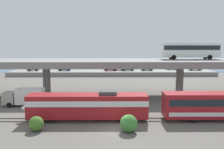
{
  "coord_description": "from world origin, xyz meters",
  "views": [
    {
      "loc": [
        -0.71,
        -29.18,
        10.63
      ],
      "look_at": [
        -0.25,
        23.42,
        4.03
      ],
      "focal_mm": 39.05,
      "sensor_mm": 36.0,
      "label": 1
    }
  ],
  "objects_px": {
    "parked_car_3": "(147,68)",
    "parked_car_4": "(127,68)",
    "parked_car_0": "(110,69)",
    "parked_car_1": "(172,67)",
    "transit_bus_on_overpass": "(190,50)",
    "parked_car_6": "(33,68)",
    "parked_car_5": "(195,68)",
    "parked_car_2": "(65,68)",
    "parked_car_7": "(119,68)",
    "service_truck_west": "(25,97)",
    "train_locomotive": "(82,105)"
  },
  "relations": [
    {
      "from": "transit_bus_on_overpass",
      "to": "parked_car_6",
      "type": "bearing_deg",
      "value": -36.91
    },
    {
      "from": "train_locomotive",
      "to": "parked_car_4",
      "type": "relative_size",
      "value": 3.95
    },
    {
      "from": "transit_bus_on_overpass",
      "to": "parked_car_6",
      "type": "relative_size",
      "value": 2.98
    },
    {
      "from": "train_locomotive",
      "to": "parked_car_5",
      "type": "distance_m",
      "value": 61.35
    },
    {
      "from": "service_truck_west",
      "to": "parked_car_7",
      "type": "bearing_deg",
      "value": -111.86
    },
    {
      "from": "parked_car_4",
      "to": "parked_car_6",
      "type": "height_order",
      "value": "same"
    },
    {
      "from": "parked_car_6",
      "to": "parked_car_5",
      "type": "bearing_deg",
      "value": 0.78
    },
    {
      "from": "transit_bus_on_overpass",
      "to": "parked_car_2",
      "type": "bearing_deg",
      "value": -45.01
    },
    {
      "from": "parked_car_0",
      "to": "parked_car_6",
      "type": "distance_m",
      "value": 26.69
    },
    {
      "from": "train_locomotive",
      "to": "parked_car_6",
      "type": "relative_size",
      "value": 4.39
    },
    {
      "from": "parked_car_5",
      "to": "service_truck_west",
      "type": "bearing_deg",
      "value": -135.7
    },
    {
      "from": "service_truck_west",
      "to": "parked_car_4",
      "type": "height_order",
      "value": "service_truck_west"
    },
    {
      "from": "parked_car_5",
      "to": "transit_bus_on_overpass",
      "type": "bearing_deg",
      "value": -111.2
    },
    {
      "from": "transit_bus_on_overpass",
      "to": "parked_car_5",
      "type": "distance_m",
      "value": 36.48
    },
    {
      "from": "parked_car_2",
      "to": "parked_car_1",
      "type": "bearing_deg",
      "value": -174.96
    },
    {
      "from": "parked_car_2",
      "to": "parked_car_5",
      "type": "distance_m",
      "value": 45.41
    },
    {
      "from": "service_truck_west",
      "to": "parked_car_5",
      "type": "height_order",
      "value": "service_truck_west"
    },
    {
      "from": "parked_car_2",
      "to": "parked_car_7",
      "type": "bearing_deg",
      "value": -173.55
    },
    {
      "from": "parked_car_4",
      "to": "parked_car_5",
      "type": "xyz_separation_m",
      "value": [
        23.69,
        1.02,
        0.0
      ]
    },
    {
      "from": "service_truck_west",
      "to": "parked_car_2",
      "type": "relative_size",
      "value": 1.56
    },
    {
      "from": "train_locomotive",
      "to": "transit_bus_on_overpass",
      "type": "height_order",
      "value": "transit_bus_on_overpass"
    },
    {
      "from": "parked_car_5",
      "to": "parked_car_6",
      "type": "distance_m",
      "value": 56.3
    },
    {
      "from": "parked_car_1",
      "to": "parked_car_6",
      "type": "height_order",
      "value": "same"
    },
    {
      "from": "parked_car_5",
      "to": "parked_car_7",
      "type": "height_order",
      "value": "same"
    },
    {
      "from": "parked_car_3",
      "to": "parked_car_7",
      "type": "relative_size",
      "value": 1.01
    },
    {
      "from": "service_truck_west",
      "to": "parked_car_0",
      "type": "xyz_separation_m",
      "value": [
        14.76,
        42.16,
        0.62
      ]
    },
    {
      "from": "parked_car_7",
      "to": "parked_car_4",
      "type": "bearing_deg",
      "value": 140.58
    },
    {
      "from": "parked_car_2",
      "to": "parked_car_3",
      "type": "distance_m",
      "value": 28.45
    },
    {
      "from": "transit_bus_on_overpass",
      "to": "parked_car_5",
      "type": "height_order",
      "value": "transit_bus_on_overpass"
    },
    {
      "from": "service_truck_west",
      "to": "parked_car_5",
      "type": "xyz_separation_m",
      "value": [
        44.37,
        43.29,
        0.62
      ]
    },
    {
      "from": "parked_car_7",
      "to": "parked_car_6",
      "type": "bearing_deg",
      "value": 3.93
    },
    {
      "from": "parked_car_3",
      "to": "parked_car_4",
      "type": "relative_size",
      "value": 0.92
    },
    {
      "from": "transit_bus_on_overpass",
      "to": "parked_car_2",
      "type": "xyz_separation_m",
      "value": [
        -32.47,
        32.48,
        -7.22
      ]
    },
    {
      "from": "parked_car_0",
      "to": "parked_car_3",
      "type": "distance_m",
      "value": 12.67
    },
    {
      "from": "parked_car_7",
      "to": "parked_car_2",
      "type": "bearing_deg",
      "value": 6.45
    },
    {
      "from": "transit_bus_on_overpass",
      "to": "parked_car_4",
      "type": "distance_m",
      "value": 34.82
    },
    {
      "from": "train_locomotive",
      "to": "transit_bus_on_overpass",
      "type": "xyz_separation_m",
      "value": [
        20.76,
        17.93,
        7.28
      ]
    },
    {
      "from": "transit_bus_on_overpass",
      "to": "parked_car_4",
      "type": "relative_size",
      "value": 2.68
    },
    {
      "from": "parked_car_7",
      "to": "service_truck_west",
      "type": "bearing_deg",
      "value": 68.14
    },
    {
      "from": "parked_car_0",
      "to": "parked_car_3",
      "type": "relative_size",
      "value": 1.07
    },
    {
      "from": "parked_car_0",
      "to": "parked_car_6",
      "type": "height_order",
      "value": "same"
    },
    {
      "from": "transit_bus_on_overpass",
      "to": "parked_car_3",
      "type": "bearing_deg",
      "value": -83.0
    },
    {
      "from": "parked_car_0",
      "to": "parked_car_1",
      "type": "height_order",
      "value": "same"
    },
    {
      "from": "parked_car_1",
      "to": "parked_car_7",
      "type": "xyz_separation_m",
      "value": [
        -19.28,
        -1.23,
        -0.0
      ]
    },
    {
      "from": "parked_car_4",
      "to": "parked_car_5",
      "type": "bearing_deg",
      "value": 2.46
    },
    {
      "from": "parked_car_0",
      "to": "service_truck_west",
      "type": "bearing_deg",
      "value": -109.3
    },
    {
      "from": "parked_car_0",
      "to": "parked_car_5",
      "type": "xyz_separation_m",
      "value": [
        29.61,
        1.13,
        0.0
      ]
    },
    {
      "from": "parked_car_0",
      "to": "parked_car_4",
      "type": "bearing_deg",
      "value": 1.15
    },
    {
      "from": "transit_bus_on_overpass",
      "to": "parked_car_6",
      "type": "height_order",
      "value": "transit_bus_on_overpass"
    },
    {
      "from": "transit_bus_on_overpass",
      "to": "service_truck_west",
      "type": "bearing_deg",
      "value": 17.57
    }
  ]
}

